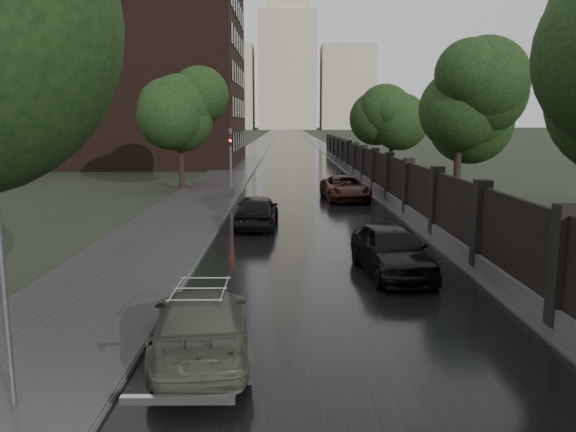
# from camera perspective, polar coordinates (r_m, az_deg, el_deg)

# --- Properties ---
(road) EXTENTS (8.00, 420.00, 0.02)m
(road) POSITION_cam_1_polar(r_m,az_deg,el_deg) (196.51, 0.06, 8.32)
(road) COLOR black
(road) RESTS_ON ground
(sidewalk_left) EXTENTS (4.00, 420.00, 0.16)m
(sidewalk_left) POSITION_cam_1_polar(r_m,az_deg,el_deg) (196.57, -1.71, 8.34)
(sidewalk_left) COLOR #2D2D2D
(sidewalk_left) RESTS_ON ground
(verge_right) EXTENTS (3.00, 420.00, 0.08)m
(verge_right) POSITION_cam_1_polar(r_m,az_deg,el_deg) (196.63, 1.68, 8.33)
(verge_right) COLOR #2D2D2D
(verge_right) RESTS_ON ground
(fence_right) EXTENTS (0.45, 75.72, 2.70)m
(fence_right) POSITION_cam_1_polar(r_m,az_deg,el_deg) (39.07, 8.35, 4.52)
(fence_right) COLOR #383533
(fence_right) RESTS_ON ground
(tree_left_far) EXTENTS (4.25, 4.25, 7.39)m
(tree_left_far) POSITION_cam_1_polar(r_m,az_deg,el_deg) (37.09, -10.97, 10.73)
(tree_left_far) COLOR black
(tree_left_far) RESTS_ON ground
(tree_right_b) EXTENTS (4.08, 4.08, 7.01)m
(tree_right_b) POSITION_cam_1_polar(r_m,az_deg,el_deg) (29.78, 17.09, 10.24)
(tree_right_b) COLOR black
(tree_right_b) RESTS_ON ground
(tree_right_c) EXTENTS (4.08, 4.08, 7.01)m
(tree_right_c) POSITION_cam_1_polar(r_m,az_deg,el_deg) (47.28, 10.54, 10.11)
(tree_right_c) COLOR black
(tree_right_c) RESTS_ON ground
(lamp_post) EXTENTS (0.25, 0.12, 5.11)m
(lamp_post) POSITION_cam_1_polar(r_m,az_deg,el_deg) (9.14, -27.24, -2.42)
(lamp_post) COLOR #59595E
(lamp_post) RESTS_ON ground
(traffic_light) EXTENTS (0.16, 0.32, 4.00)m
(traffic_light) POSITION_cam_1_polar(r_m,az_deg,el_deg) (31.67, -5.84, 5.92)
(traffic_light) COLOR #59595E
(traffic_light) RESTS_ON ground
(brick_building) EXTENTS (24.00, 18.00, 20.00)m
(brick_building) POSITION_cam_1_polar(r_m,az_deg,el_deg) (61.07, -16.76, 14.47)
(brick_building) COLOR black
(brick_building) RESTS_ON ground
(stalinist_tower) EXTENTS (92.00, 30.00, 159.00)m
(stalinist_tower) POSITION_cam_1_polar(r_m,az_deg,el_deg) (308.34, -0.07, 15.93)
(stalinist_tower) COLOR tan
(stalinist_tower) RESTS_ON ground
(volga_sedan) EXTENTS (2.34, 4.59, 1.28)m
(volga_sedan) POSITION_cam_1_polar(r_m,az_deg,el_deg) (10.90, -8.80, -10.74)
(volga_sedan) COLOR #474E3E
(volga_sedan) RESTS_ON ground
(hatchback_left) EXTENTS (1.83, 4.23, 1.42)m
(hatchback_left) POSITION_cam_1_polar(r_m,az_deg,el_deg) (23.42, -3.19, 0.51)
(hatchback_left) COLOR black
(hatchback_left) RESTS_ON ground
(car_right_near) EXTENTS (2.18, 4.48, 1.47)m
(car_right_near) POSITION_cam_1_polar(r_m,az_deg,el_deg) (16.51, 10.47, -3.39)
(car_right_near) COLOR black
(car_right_near) RESTS_ON ground
(car_right_far) EXTENTS (2.68, 5.13, 1.38)m
(car_right_far) POSITION_cam_1_polar(r_m,az_deg,el_deg) (31.78, 5.82, 2.84)
(car_right_far) COLOR black
(car_right_far) RESTS_ON ground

